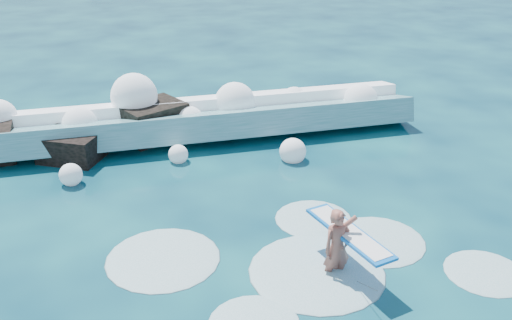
% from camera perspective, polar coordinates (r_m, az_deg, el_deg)
% --- Properties ---
extents(ground, '(200.00, 200.00, 0.00)m').
position_cam_1_polar(ground, '(14.05, -3.91, -8.44)').
color(ground, '#07223A').
rests_on(ground, ground).
extents(breaking_wave, '(17.65, 2.77, 1.52)m').
position_cam_1_polar(breaking_wave, '(20.06, -9.23, 3.60)').
color(breaking_wave, teal).
rests_on(breaking_wave, ground).
extents(rock_cluster, '(8.26, 3.46, 1.43)m').
position_cam_1_polar(rock_cluster, '(19.90, -18.98, 2.11)').
color(rock_cluster, black).
rests_on(rock_cluster, ground).
extents(surfer_with_board, '(1.25, 3.03, 1.89)m').
position_cam_1_polar(surfer_with_board, '(12.87, 8.38, -8.39)').
color(surfer_with_board, '#9F584A').
rests_on(surfer_with_board, ground).
extents(wave_spray, '(15.73, 4.71, 2.36)m').
position_cam_1_polar(wave_spray, '(19.89, -9.08, 4.81)').
color(wave_spray, white).
rests_on(wave_spray, ground).
extents(surf_foam, '(9.23, 5.51, 0.16)m').
position_cam_1_polar(surf_foam, '(13.47, 4.22, -10.07)').
color(surf_foam, silver).
rests_on(surf_foam, ground).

